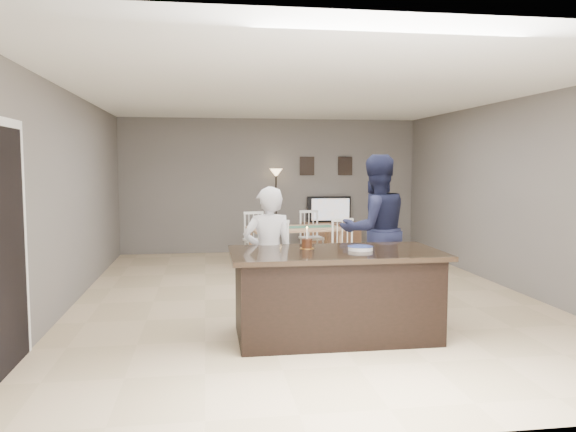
{
  "coord_description": "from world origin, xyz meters",
  "views": [
    {
      "loc": [
        -1.31,
        -7.35,
        1.78
      ],
      "look_at": [
        -0.27,
        -0.3,
        1.12
      ],
      "focal_mm": 35.0,
      "sensor_mm": 36.0,
      "label": 1
    }
  ],
  "objects": [
    {
      "name": "floor",
      "position": [
        0.0,
        0.0,
        0.0
      ],
      "size": [
        8.0,
        8.0,
        0.0
      ],
      "primitive_type": "plane",
      "color": "tan",
      "rests_on": "ground"
    },
    {
      "name": "room_shell",
      "position": [
        0.0,
        0.0,
        1.68
      ],
      "size": [
        8.0,
        8.0,
        8.0
      ],
      "color": "slate",
      "rests_on": "floor"
    },
    {
      "name": "kitchen_island",
      "position": [
        0.0,
        -1.8,
        0.45
      ],
      "size": [
        2.15,
        1.1,
        0.9
      ],
      "color": "black",
      "rests_on": "floor"
    },
    {
      "name": "tv_console",
      "position": [
        1.2,
        3.77,
        0.3
      ],
      "size": [
        1.2,
        0.4,
        0.6
      ],
      "primitive_type": "cube",
      "color": "brown",
      "rests_on": "floor"
    },
    {
      "name": "television",
      "position": [
        1.2,
        3.84,
        0.86
      ],
      "size": [
        0.91,
        0.12,
        0.53
      ],
      "primitive_type": "imported",
      "rotation": [
        0.0,
        0.0,
        3.14
      ],
      "color": "black",
      "rests_on": "tv_console"
    },
    {
      "name": "tv_screen_glow",
      "position": [
        1.2,
        3.76,
        0.87
      ],
      "size": [
        0.78,
        0.0,
        0.78
      ],
      "primitive_type": "plane",
      "rotation": [
        1.57,
        0.0,
        3.14
      ],
      "color": "orange",
      "rests_on": "tv_console"
    },
    {
      "name": "picture_frames",
      "position": [
        1.15,
        3.98,
        1.75
      ],
      "size": [
        1.1,
        0.02,
        0.38
      ],
      "color": "black",
      "rests_on": "room_shell"
    },
    {
      "name": "doorway",
      "position": [
        -2.99,
        -2.3,
        1.26
      ],
      "size": [
        0.0,
        2.1,
        2.65
      ],
      "color": "black",
      "rests_on": "floor"
    },
    {
      "name": "woman",
      "position": [
        -0.63,
        -1.25,
        0.77
      ],
      "size": [
        0.59,
        0.41,
        1.54
      ],
      "primitive_type": "imported",
      "rotation": [
        0.0,
        0.0,
        3.21
      ],
      "color": "silver",
      "rests_on": "floor"
    },
    {
      "name": "man",
      "position": [
        0.8,
        -0.57,
        0.95
      ],
      "size": [
        1.04,
        0.87,
        1.9
      ],
      "primitive_type": "imported",
      "rotation": [
        0.0,
        0.0,
        3.32
      ],
      "color": "#161932",
      "rests_on": "floor"
    },
    {
      "name": "birthday_cake",
      "position": [
        -0.26,
        -1.6,
        0.95
      ],
      "size": [
        0.15,
        0.15,
        0.23
      ],
      "color": "gold",
      "rests_on": "kitchen_island"
    },
    {
      "name": "plate_stack",
      "position": [
        0.26,
        -1.8,
        0.92
      ],
      "size": [
        0.26,
        0.26,
        0.04
      ],
      "color": "white",
      "rests_on": "kitchen_island"
    },
    {
      "name": "dining_table",
      "position": [
        0.18,
        1.96,
        0.6
      ],
      "size": [
        1.67,
        1.9,
        0.93
      ],
      "rotation": [
        0.0,
        0.0,
        0.14
      ],
      "color": "#A97C5C",
      "rests_on": "floor"
    },
    {
      "name": "floor_lamp",
      "position": [
        0.09,
        3.79,
        1.31
      ],
      "size": [
        0.25,
        0.25,
        1.7
      ],
      "color": "black",
      "rests_on": "floor"
    }
  ]
}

